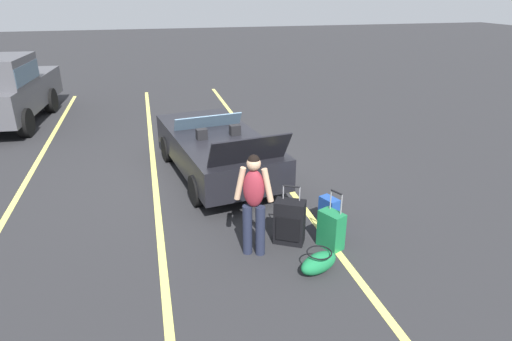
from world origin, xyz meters
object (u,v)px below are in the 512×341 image
at_px(convertible_car, 214,147).
at_px(suitcase_small_carryon, 329,211).
at_px(traveler_person, 254,200).
at_px(parked_pickup_truck_near, 2,89).
at_px(duffel_bag, 319,262).
at_px(suitcase_large_black, 290,222).
at_px(suitcase_medium_bright, 331,230).

distance_m(convertible_car, suitcase_small_carryon, 3.30).
distance_m(convertible_car, traveler_person, 3.49).
relative_size(traveler_person, parked_pickup_truck_near, 0.32).
xyz_separation_m(duffel_bag, parked_pickup_truck_near, (9.36, 6.35, 0.95)).
bearing_deg(suitcase_small_carryon, suitcase_large_black, 5.06).
height_order(duffel_bag, parked_pickup_truck_near, parked_pickup_truck_near).
bearing_deg(parked_pickup_truck_near, suitcase_medium_bright, 42.49).
distance_m(convertible_car, suitcase_large_black, 3.38).
relative_size(suitcase_large_black, traveler_person, 0.59).
height_order(suitcase_medium_bright, parked_pickup_truck_near, parked_pickup_truck_near).
height_order(suitcase_large_black, traveler_person, traveler_person).
bearing_deg(parked_pickup_truck_near, suitcase_large_black, 40.92).
xyz_separation_m(suitcase_large_black, suitcase_small_carryon, (0.41, -0.86, -0.12)).
distance_m(suitcase_small_carryon, traveler_person, 1.75).
xyz_separation_m(suitcase_medium_bright, duffel_bag, (-0.58, 0.44, -0.16)).
bearing_deg(convertible_car, suitcase_large_black, -176.82).
relative_size(convertible_car, traveler_person, 2.67).
height_order(traveler_person, parked_pickup_truck_near, parked_pickup_truck_near).
relative_size(duffel_bag, traveler_person, 0.43).
bearing_deg(convertible_car, duffel_bag, -177.18).
relative_size(convertible_car, suitcase_large_black, 4.50).
distance_m(suitcase_large_black, duffel_bag, 0.92).
relative_size(suitcase_medium_bright, parked_pickup_truck_near, 0.19).
bearing_deg(suitcase_small_carryon, duffel_bag, 41.22).
bearing_deg(suitcase_large_black, duffel_bag, 39.86).
relative_size(suitcase_small_carryon, duffel_bag, 0.71).
xyz_separation_m(suitcase_medium_bright, parked_pickup_truck_near, (8.78, 6.79, 0.79)).
height_order(suitcase_medium_bright, suitcase_small_carryon, suitcase_medium_bright).
bearing_deg(duffel_bag, suitcase_large_black, 10.36).
height_order(suitcase_medium_bright, duffel_bag, suitcase_medium_bright).
xyz_separation_m(convertible_car, suitcase_medium_bright, (-3.60, -1.30, -0.28)).
bearing_deg(suitcase_large_black, suitcase_small_carryon, 145.00).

